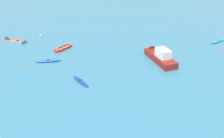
{
  "coord_description": "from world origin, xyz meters",
  "views": [
    {
      "loc": [
        1.21,
        -1.49,
        12.07
      ],
      "look_at": [
        0.0,
        20.29,
        0.15
      ],
      "focal_mm": 31.57,
      "sensor_mm": 36.0,
      "label": 1
    }
  ],
  "objects_px": {
    "motor_launch_maroon_midfield_right": "(158,55)",
    "kayak_deep_blue_midfield_left": "(80,81)",
    "kayak_turquoise_outer_right": "(218,41)",
    "kayak_blue_near_right": "(48,61)",
    "rowboat_grey_far_left": "(9,41)",
    "mooring_buoy_trailing": "(41,35)",
    "mooring_buoy_between_boats_right": "(222,49)",
    "rowboat_red_cluster_outer": "(59,50)",
    "mooring_buoy_outer_edge": "(19,65)"
  },
  "relations": [
    {
      "from": "motor_launch_maroon_midfield_right",
      "to": "kayak_deep_blue_midfield_left",
      "type": "distance_m",
      "value": 11.65
    },
    {
      "from": "kayak_turquoise_outer_right",
      "to": "kayak_blue_near_right",
      "type": "distance_m",
      "value": 27.91
    },
    {
      "from": "rowboat_grey_far_left",
      "to": "mooring_buoy_trailing",
      "type": "bearing_deg",
      "value": 43.59
    },
    {
      "from": "motor_launch_maroon_midfield_right",
      "to": "mooring_buoy_between_boats_right",
      "type": "distance_m",
      "value": 11.63
    },
    {
      "from": "motor_launch_maroon_midfield_right",
      "to": "kayak_blue_near_right",
      "type": "bearing_deg",
      "value": -174.1
    },
    {
      "from": "motor_launch_maroon_midfield_right",
      "to": "kayak_turquoise_outer_right",
      "type": "height_order",
      "value": "motor_launch_maroon_midfield_right"
    },
    {
      "from": "motor_launch_maroon_midfield_right",
      "to": "rowboat_red_cluster_outer",
      "type": "height_order",
      "value": "motor_launch_maroon_midfield_right"
    },
    {
      "from": "kayak_deep_blue_midfield_left",
      "to": "kayak_blue_near_right",
      "type": "distance_m",
      "value": 7.3
    },
    {
      "from": "rowboat_grey_far_left",
      "to": "mooring_buoy_outer_edge",
      "type": "relative_size",
      "value": 15.39
    },
    {
      "from": "mooring_buoy_between_boats_right",
      "to": "mooring_buoy_trailing",
      "type": "bearing_deg",
      "value": 171.0
    },
    {
      "from": "kayak_blue_near_right",
      "to": "mooring_buoy_between_boats_right",
      "type": "xyz_separation_m",
      "value": [
        25.85,
        6.05,
        -0.15
      ]
    },
    {
      "from": "rowboat_red_cluster_outer",
      "to": "kayak_turquoise_outer_right",
      "type": "relative_size",
      "value": 0.99
    },
    {
      "from": "mooring_buoy_between_boats_right",
      "to": "kayak_deep_blue_midfield_left",
      "type": "bearing_deg",
      "value": -151.85
    },
    {
      "from": "mooring_buoy_between_boats_right",
      "to": "mooring_buoy_trailing",
      "type": "xyz_separation_m",
      "value": [
        -31.09,
        4.92,
        0.0
      ]
    },
    {
      "from": "kayak_blue_near_right",
      "to": "mooring_buoy_outer_edge",
      "type": "bearing_deg",
      "value": -161.08
    },
    {
      "from": "kayak_turquoise_outer_right",
      "to": "rowboat_grey_far_left",
      "type": "height_order",
      "value": "rowboat_grey_far_left"
    },
    {
      "from": "motor_launch_maroon_midfield_right",
      "to": "kayak_blue_near_right",
      "type": "height_order",
      "value": "motor_launch_maroon_midfield_right"
    },
    {
      "from": "rowboat_red_cluster_outer",
      "to": "kayak_blue_near_right",
      "type": "distance_m",
      "value": 3.85
    },
    {
      "from": "rowboat_grey_far_left",
      "to": "mooring_buoy_between_boats_right",
      "type": "bearing_deg",
      "value": -1.85
    },
    {
      "from": "motor_launch_maroon_midfield_right",
      "to": "mooring_buoy_trailing",
      "type": "xyz_separation_m",
      "value": [
        -20.38,
        9.41,
        -0.65
      ]
    },
    {
      "from": "mooring_buoy_outer_edge",
      "to": "mooring_buoy_between_boats_right",
      "type": "bearing_deg",
      "value": 13.88
    },
    {
      "from": "mooring_buoy_trailing",
      "to": "rowboat_red_cluster_outer",
      "type": "bearing_deg",
      "value": -51.65
    },
    {
      "from": "kayak_deep_blue_midfield_left",
      "to": "mooring_buoy_outer_edge",
      "type": "distance_m",
      "value": 9.65
    },
    {
      "from": "kayak_turquoise_outer_right",
      "to": "rowboat_grey_far_left",
      "type": "distance_m",
      "value": 35.65
    },
    {
      "from": "kayak_deep_blue_midfield_left",
      "to": "mooring_buoy_between_boats_right",
      "type": "xyz_separation_m",
      "value": [
        20.41,
        10.92,
        -0.14
      ]
    },
    {
      "from": "rowboat_red_cluster_outer",
      "to": "mooring_buoy_outer_edge",
      "type": "xyz_separation_m",
      "value": [
        -3.9,
        -5.02,
        -0.15
      ]
    },
    {
      "from": "rowboat_grey_far_left",
      "to": "mooring_buoy_trailing",
      "type": "distance_m",
      "value": 5.5
    },
    {
      "from": "kayak_deep_blue_midfield_left",
      "to": "kayak_blue_near_right",
      "type": "height_order",
      "value": "kayak_blue_near_right"
    },
    {
      "from": "motor_launch_maroon_midfield_right",
      "to": "mooring_buoy_between_boats_right",
      "type": "xyz_separation_m",
      "value": [
        10.71,
        4.49,
        -0.65
      ]
    },
    {
      "from": "rowboat_red_cluster_outer",
      "to": "rowboat_grey_far_left",
      "type": "bearing_deg",
      "value": 160.75
    },
    {
      "from": "rowboat_red_cluster_outer",
      "to": "kayak_turquoise_outer_right",
      "type": "bearing_deg",
      "value": 11.53
    },
    {
      "from": "kayak_deep_blue_midfield_left",
      "to": "rowboat_grey_far_left",
      "type": "xyz_separation_m",
      "value": [
        -14.66,
        12.05,
        0.09
      ]
    },
    {
      "from": "mooring_buoy_between_boats_right",
      "to": "kayak_turquoise_outer_right",
      "type": "bearing_deg",
      "value": 80.14
    },
    {
      "from": "kayak_turquoise_outer_right",
      "to": "kayak_blue_near_right",
      "type": "bearing_deg",
      "value": -160.93
    },
    {
      "from": "kayak_turquoise_outer_right",
      "to": "rowboat_grey_far_left",
      "type": "xyz_separation_m",
      "value": [
        -35.6,
        -1.93,
        0.06
      ]
    },
    {
      "from": "motor_launch_maroon_midfield_right",
      "to": "mooring_buoy_outer_edge",
      "type": "relative_size",
      "value": 23.08
    },
    {
      "from": "rowboat_red_cluster_outer",
      "to": "kayak_deep_blue_midfield_left",
      "type": "height_order",
      "value": "rowboat_red_cluster_outer"
    },
    {
      "from": "rowboat_grey_far_left",
      "to": "mooring_buoy_outer_edge",
      "type": "bearing_deg",
      "value": -55.59
    },
    {
      "from": "kayak_turquoise_outer_right",
      "to": "kayak_deep_blue_midfield_left",
      "type": "height_order",
      "value": "kayak_turquoise_outer_right"
    },
    {
      "from": "mooring_buoy_trailing",
      "to": "mooring_buoy_between_boats_right",
      "type": "bearing_deg",
      "value": -9.0
    },
    {
      "from": "kayak_turquoise_outer_right",
      "to": "mooring_buoy_trailing",
      "type": "bearing_deg",
      "value": 176.64
    },
    {
      "from": "rowboat_red_cluster_outer",
      "to": "mooring_buoy_between_boats_right",
      "type": "height_order",
      "value": "rowboat_red_cluster_outer"
    },
    {
      "from": "motor_launch_maroon_midfield_right",
      "to": "mooring_buoy_trailing",
      "type": "distance_m",
      "value": 22.46
    },
    {
      "from": "kayak_turquoise_outer_right",
      "to": "rowboat_grey_far_left",
      "type": "bearing_deg",
      "value": -176.9
    },
    {
      "from": "motor_launch_maroon_midfield_right",
      "to": "rowboat_red_cluster_outer",
      "type": "distance_m",
      "value": 14.9
    },
    {
      "from": "kayak_blue_near_right",
      "to": "mooring_buoy_between_boats_right",
      "type": "distance_m",
      "value": 26.55
    },
    {
      "from": "kayak_blue_near_right",
      "to": "kayak_deep_blue_midfield_left",
      "type": "bearing_deg",
      "value": -41.79
    },
    {
      "from": "mooring_buoy_between_boats_right",
      "to": "motor_launch_maroon_midfield_right",
      "type": "bearing_deg",
      "value": -157.26
    },
    {
      "from": "kayak_turquoise_outer_right",
      "to": "mooring_buoy_outer_edge",
      "type": "xyz_separation_m",
      "value": [
        -29.86,
        -10.31,
        -0.17
      ]
    },
    {
      "from": "kayak_blue_near_right",
      "to": "rowboat_grey_far_left",
      "type": "bearing_deg",
      "value": 142.06
    }
  ]
}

